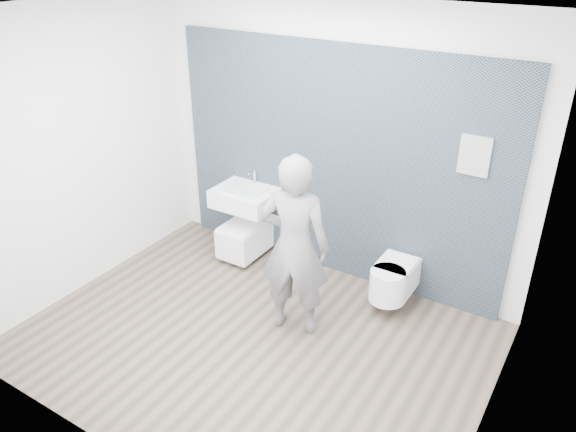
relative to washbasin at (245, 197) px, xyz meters
The scene contains 8 objects.
ground 1.67m from the washbasin, 52.48° to the right, with size 4.00×4.00×0.00m, color brown.
room_shell 1.81m from the washbasin, 52.48° to the right, with size 4.00×4.00×4.00m.
tile_wall 1.20m from the washbasin, 16.93° to the left, with size 3.60×0.06×2.40m, color black.
washbasin is the anchor object (origin of this frame).
toilet_square 0.47m from the washbasin, 90.00° to the right, with size 0.40×0.57×0.77m.
toilet_rounded 1.81m from the washbasin, ahead, with size 0.35×0.60×0.32m.
info_placard 2.40m from the washbasin, ahead, with size 0.26×0.03×0.35m, color silver.
visitor 1.39m from the washbasin, 36.00° to the right, with size 0.62×0.41×1.71m, color gray.
Camera 1 is at (2.38, -3.23, 3.31)m, focal length 35.00 mm.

